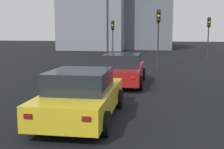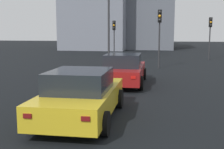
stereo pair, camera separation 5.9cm
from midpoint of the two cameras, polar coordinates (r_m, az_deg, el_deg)
name	(u,v)px [view 2 (the right image)]	position (r m, az deg, el deg)	size (l,w,h in m)	color
car_red_right_lead	(124,70)	(14.45, 2.40, 0.99)	(4.79, 2.23, 1.52)	maroon
car_yellow_right_second	(81,95)	(8.68, -5.83, -4.06)	(4.56, 2.22, 1.49)	gold
traffic_light_near_left	(160,26)	(21.09, 9.42, 9.31)	(0.32, 0.28, 4.16)	#2D2D30
traffic_light_near_right	(114,31)	(28.36, 0.46, 8.48)	(0.32, 0.28, 3.69)	#2D2D30
traffic_light_far_left	(210,29)	(28.86, 18.82, 8.40)	(0.32, 0.30, 3.95)	#2D2D30
street_lamp_kerbside	(109,11)	(23.85, -0.58, 12.31)	(0.56, 0.36, 7.19)	#2D2D30
building_facade_left	(152,23)	(49.01, 7.85, 10.04)	(13.67, 7.07, 8.24)	slate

